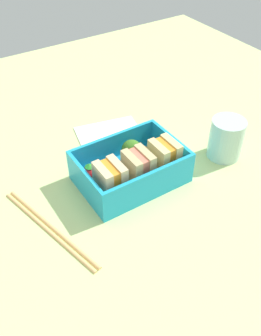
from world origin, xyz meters
TOP-DOWN VIEW (x-y plane):
  - ground_plane at (0.00, 0.00)cm, footprint 120.00×120.00cm
  - bento_tray at (0.00, 0.00)cm, footprint 17.66×12.26cm
  - bento_rim at (0.00, 0.00)cm, footprint 17.66×12.26cm
  - sandwich_left at (-5.29, 2.35)cm, footprint 3.91×4.71cm
  - sandwich_center_left at (0.00, 2.35)cm, footprint 3.91×4.71cm
  - sandwich_center at (5.29, 2.35)cm, footprint 3.91×4.71cm
  - carrot_stick_far_left at (-5.80, -1.99)cm, footprint 1.78×4.15cm
  - broccoli_floret at (-1.89, -2.58)cm, footprint 3.57×3.57cm
  - strawberry_far_left at (2.03, -2.15)cm, footprint 2.69×2.69cm
  - strawberry_left at (6.28, -2.89)cm, footprint 2.63×2.63cm
  - chopstick_pair at (16.36, 2.65)cm, footprint 6.71×21.42cm
  - drinking_glass at (-18.38, 3.64)cm, footprint 6.19×6.19cm
  - folded_napkin at (-3.66, -13.48)cm, footprint 14.42×11.92cm

SIDE VIEW (x-z plane):
  - ground_plane at x=0.00cm, z-range -2.00..0.00cm
  - folded_napkin at x=-3.66cm, z-range 0.00..0.40cm
  - chopstick_pair at x=16.36cm, z-range 0.00..0.70cm
  - bento_tray at x=0.00cm, z-range 0.00..1.20cm
  - carrot_stick_far_left at x=-5.80cm, z-range 1.20..2.44cm
  - strawberry_left at x=6.28cm, z-range 1.02..4.25cm
  - strawberry_far_left at x=2.03cm, z-range 1.02..4.31cm
  - bento_rim at x=0.00cm, z-range 1.20..6.03cm
  - drinking_glass at x=-18.38cm, z-range 0.00..7.63cm
  - broccoli_floret at x=-1.89cm, z-range 1.65..6.40cm
  - sandwich_left at x=-5.29cm, z-range 1.20..7.37cm
  - sandwich_center_left at x=0.00cm, z-range 1.20..7.37cm
  - sandwich_center at x=5.29cm, z-range 1.20..7.37cm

